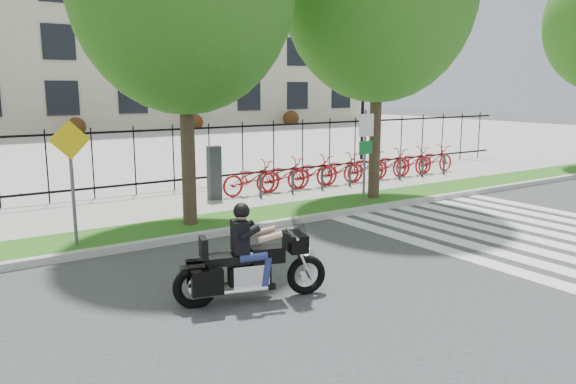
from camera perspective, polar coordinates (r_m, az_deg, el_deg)
ground at (r=9.95m, az=9.67°, el=-8.62°), size 120.00×120.00×0.00m
curb at (r=13.07m, az=-2.78°, el=-3.47°), size 60.00×0.20×0.15m
grass_verge at (r=13.78m, az=-4.61°, el=-2.75°), size 60.00×1.50×0.15m
sidewalk at (r=15.96m, az=-9.01°, el=-1.00°), size 60.00×3.50×0.15m
plaza at (r=32.59m, az=-22.20°, el=4.19°), size 80.00×34.00×0.10m
crosswalk_stripes at (r=13.61m, az=24.63°, el=-4.17°), size 5.70×8.00×0.01m
iron_fence at (r=17.38m, az=-11.56°, el=3.45°), size 30.00×0.06×2.00m
lamp_post_right at (r=25.01m, az=7.64°, el=10.41°), size 1.06×0.70×4.25m
bike_share_station at (r=18.52m, az=6.47°, el=2.47°), size 10.03×0.87×1.50m
sign_pole_regulatory at (r=15.28m, az=7.87°, el=4.84°), size 0.50×0.09×2.50m
sign_pole_warning at (r=11.72m, az=-21.15°, el=2.50°), size 0.78×0.09×2.49m
motorcycle_rider at (r=8.66m, az=-3.80°, el=-7.10°), size 2.37×1.08×1.87m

